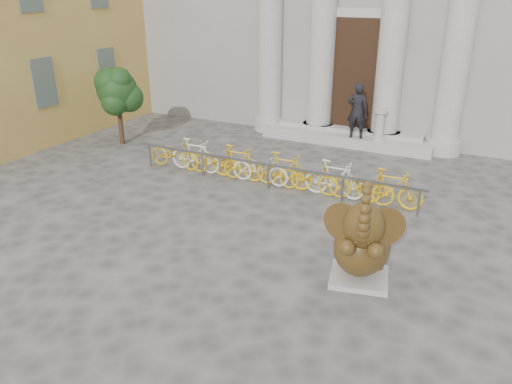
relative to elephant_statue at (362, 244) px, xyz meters
The scene contains 7 objects.
ground 3.12m from the elephant_statue, 162.13° to the right, with size 80.00×80.00×0.00m, color #474442.
entrance_steps 8.97m from the elephant_statue, 108.74° to the left, with size 6.00×1.20×0.36m, color #A8A59E.
elephant_statue is the anchor object (origin of this frame).
bike_rack 5.13m from the elephant_statue, 134.06° to the left, with size 8.46×0.53×1.00m.
tree 11.07m from the elephant_statue, 153.86° to the left, with size 1.55×1.41×2.69m.
pedestrian 8.50m from the elephant_statue, 106.83° to the left, with size 0.68×0.45×1.87m, color black.
balustrade_post 8.34m from the elephant_statue, 101.61° to the left, with size 0.42×0.42×1.04m.
Camera 1 is at (4.76, -7.22, 5.26)m, focal length 35.00 mm.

